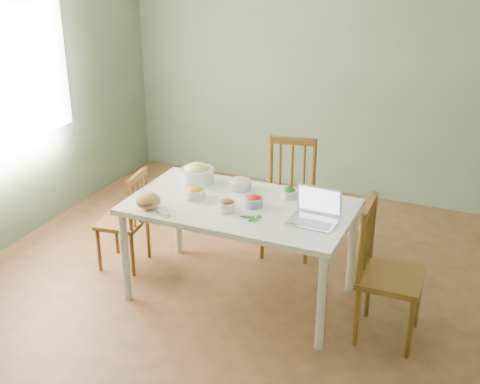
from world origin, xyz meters
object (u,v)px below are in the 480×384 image
at_px(bowl_squash, 198,173).
at_px(laptop, 313,208).
at_px(chair_right, 392,274).
at_px(bread_boule, 148,200).
at_px(chair_left, 122,219).
at_px(chair_far, 288,200).
at_px(dining_table, 240,250).

distance_m(bowl_squash, laptop, 1.15).
distance_m(chair_right, bread_boule, 1.83).
bearing_deg(bowl_squash, laptop, -18.15).
distance_m(chair_left, bowl_squash, 0.79).
distance_m(chair_far, bowl_squash, 0.89).
bearing_deg(chair_left, bowl_squash, 102.86).
relative_size(dining_table, chair_far, 1.66).
bearing_deg(chair_far, chair_left, -157.60).
relative_size(chair_left, laptop, 2.59).
bearing_deg(chair_left, chair_right, 79.23).
xyz_separation_m(chair_left, bowl_squash, (0.61, 0.23, 0.44)).
bearing_deg(bread_boule, bowl_squash, 80.58).
bearing_deg(chair_far, laptop, -72.02).
height_order(chair_far, bread_boule, chair_far).
distance_m(dining_table, chair_left, 1.11).
height_order(chair_left, chair_right, chair_right).
bearing_deg(laptop, chair_left, 177.73).
distance_m(dining_table, laptop, 0.79).
xyz_separation_m(dining_table, laptop, (0.60, -0.09, 0.51)).
relative_size(dining_table, bowl_squash, 6.31).
bearing_deg(chair_left, dining_table, 80.23).
bearing_deg(dining_table, chair_left, 178.04).
bearing_deg(chair_left, chair_far, 115.28).
distance_m(dining_table, chair_right, 1.19).
distance_m(chair_left, bread_boule, 0.76).
xyz_separation_m(dining_table, chair_far, (0.10, 0.82, 0.11)).
xyz_separation_m(chair_left, chair_right, (2.29, -0.12, 0.08)).
bearing_deg(chair_right, chair_left, 85.57).
bearing_deg(chair_far, bread_boule, -131.60).
bearing_deg(bread_boule, chair_far, 59.08).
bearing_deg(bowl_squash, chair_right, -11.79).
height_order(chair_left, bowl_squash, bowl_squash).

